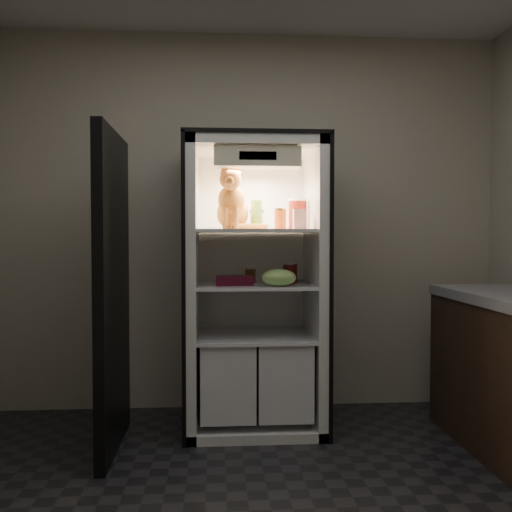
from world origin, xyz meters
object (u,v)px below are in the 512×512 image
Objects in this scene: tabby_cat at (232,205)px; parmesan_shaker at (256,215)px; mayo_tub at (257,220)px; berry_box_left at (226,281)px; salsa_jar at (280,219)px; soda_can_c at (289,274)px; soda_can_b at (292,273)px; condiment_jar at (250,275)px; berry_box_right at (243,281)px; soda_can_a at (288,273)px; grape_bag at (279,278)px; pepper_jar at (298,214)px; cream_carton at (299,219)px; refrigerator at (254,305)px.

parmesan_shaker is (0.16, 0.03, -0.06)m from tabby_cat.
berry_box_left is (-0.21, -0.30, -0.39)m from mayo_tub.
salsa_jar reaches higher than soda_can_c.
soda_can_b reaches higher than condiment_jar.
berry_box_right is at bearing 1.62° from berry_box_left.
berry_box_left is 0.11m from berry_box_right.
tabby_cat is 0.59m from soda_can_b.
mayo_tub reaches higher than condiment_jar.
soda_can_b is at bearing -63.75° from soda_can_a.
grape_bag is at bearing -62.04° from parmesan_shaker.
berry_box_right is (-0.11, -0.29, -0.39)m from mayo_tub.
berry_box_right is at bearing -56.97° from tabby_cat.
pepper_jar is at bearing 19.47° from soda_can_a.
cream_carton is 1.02× the size of soda_can_a.
berry_box_right is at bearing -112.26° from refrigerator.
mayo_tub reaches higher than berry_box_left.
berry_box_left is (-0.17, -0.22, -0.02)m from condiment_jar.
soda_can_c is (0.21, -0.08, -0.38)m from parmesan_shaker.
refrigerator reaches higher than soda_can_b.
soda_can_c is at bearing -29.54° from salsa_jar.
pepper_jar is (0.28, 0.06, 0.01)m from parmesan_shaker.
parmesan_shaker is 0.89× the size of grape_bag.
soda_can_a is 0.46m from berry_box_left.
tabby_cat is 0.32m from salsa_jar.
soda_can_b reaches higher than grape_bag.
berry_box_left is (-0.41, -0.08, -0.03)m from soda_can_c.
mayo_tub is at bearing 54.05° from berry_box_left.
soda_can_a is at bearing 116.25° from soda_can_b.
cream_carton is (0.41, -0.14, -0.09)m from tabby_cat.
grape_bag is (0.14, -0.27, 0.20)m from refrigerator.
soda_can_c is (-0.03, -0.08, -0.00)m from soda_can_b.
soda_can_a is 0.93× the size of soda_can_c.
soda_can_b is at bearing -126.79° from pepper_jar.
tabby_cat is at bearing -135.78° from mayo_tub.
grape_bag is at bearing -108.86° from soda_can_a.
refrigerator is 14.24× the size of mayo_tub.
refrigerator reaches higher than berry_box_left.
mayo_tub is 0.98× the size of salsa_jar.
soda_can_c is at bearing 13.89° from berry_box_right.
salsa_jar is at bearing 23.38° from berry_box_right.
salsa_jar is 1.11× the size of soda_can_a.
cream_carton is at bearing -32.47° from parmesan_shaker.
parmesan_shaker is at bearing 15.51° from tabby_cat.
refrigerator is 13.99× the size of salsa_jar.
refrigerator is at bearing 151.60° from soda_can_c.
soda_can_c reaches higher than condiment_jar.
tabby_cat is at bearing -155.55° from refrigerator.
tabby_cat is 2.02× the size of pepper_jar.
parmesan_shaker is 1.41× the size of soda_can_b.
soda_can_b is 0.28m from condiment_jar.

